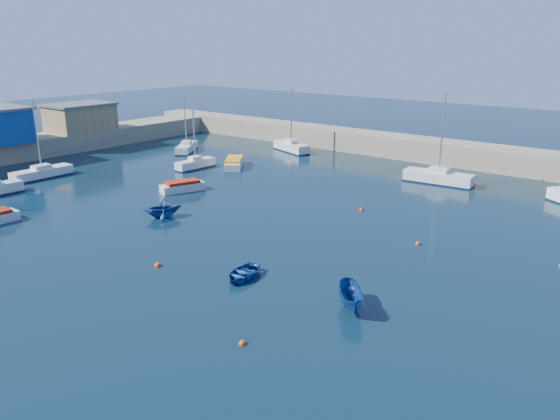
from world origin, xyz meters
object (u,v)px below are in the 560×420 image
Objects in this scene: sailboat_6 at (438,177)px; sailboat_2 at (42,173)px; brick_shed_a at (80,118)px; sailboat_4 at (187,147)px; dinghy_center at (243,273)px; dinghy_right at (351,298)px; motorboat_2 at (234,163)px; sailboat_5 at (291,147)px; dinghy_left at (162,208)px; sailboat_3 at (195,164)px; motorboat_1 at (183,186)px.

sailboat_2 is at bearing 120.65° from sailboat_6.
sailboat_4 is at bearing 27.31° from brick_shed_a.
sailboat_6 is (34.89, 24.57, 0.10)m from sailboat_2.
dinghy_right reaches higher than dinghy_center.
motorboat_2 is (24.95, 4.13, -3.59)m from brick_shed_a.
dinghy_left is (8.65, -29.41, 0.18)m from sailboat_5.
dinghy_right is at bearing -18.26° from brick_shed_a.
sailboat_3 is 2.17× the size of dinghy_center.
dinghy_left is at bearing -22.38° from brick_shed_a.
sailboat_4 is 47.95m from dinghy_right.
sailboat_2 is 35.29m from dinghy_center.
brick_shed_a is 48.62m from sailboat_6.
dinghy_right is (21.19, -4.26, -0.19)m from dinghy_left.
dinghy_right is (29.54, -22.11, 0.14)m from motorboat_2.
sailboat_4 reaches higher than dinghy_left.
sailboat_5 is at bearing 66.03° from sailboat_2.
sailboat_6 is at bearing 14.03° from brick_shed_a.
sailboat_5 is at bearing 112.11° from dinghy_center.
sailboat_6 is at bearing 64.43° from dinghy_right.
sailboat_6 reaches higher than dinghy_left.
sailboat_3 is at bearing -170.66° from sailboat_5.
motorboat_2 is (11.39, -2.87, -0.05)m from sailboat_4.
dinghy_center is at bearing -21.73° from brick_shed_a.
motorboat_1 is 0.86× the size of motorboat_2.
sailboat_5 is 2.67× the size of dinghy_center.
sailboat_3 is 15.24m from sailboat_5.
motorboat_2 is at bearing 123.09° from dinghy_center.
motorboat_2 is (-3.38, 11.13, 0.01)m from motorboat_1.
sailboat_5 reaches higher than dinghy_center.
sailboat_2 is (12.16, -12.81, -3.53)m from brick_shed_a.
sailboat_6 is 30.65m from dinghy_right.
sailboat_6 is 1.76× the size of motorboat_2.
sailboat_6 is at bearing 89.42° from dinghy_left.
sailboat_4 is 1.50× the size of motorboat_2.
sailboat_6 is 23.38m from motorboat_2.
sailboat_6 is 26.50m from motorboat_1.
sailboat_6 is (33.49, 4.76, 0.11)m from sailboat_4.
dinghy_left is at bearing 129.01° from dinghy_right.
sailboat_4 is at bearing 85.64° from sailboat_2.
sailboat_2 is at bearing -46.50° from brick_shed_a.
brick_shed_a is 15.67m from sailboat_4.
sailboat_3 reaches higher than dinghy_center.
brick_shed_a is 1.00× the size of sailboat_4.
sailboat_5 is 22.75m from sailboat_6.
sailboat_6 is (47.05, 11.76, -3.43)m from brick_shed_a.
sailboat_6 is 2.04× the size of motorboat_1.
sailboat_4 is at bearing 146.55° from sailboat_3.
sailboat_5 reaches higher than brick_shed_a.
sailboat_6 is 2.78× the size of dinghy_right.
sailboat_2 is 19.86m from sailboat_4.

